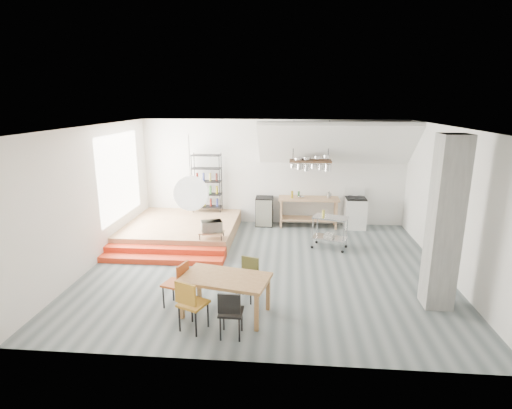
# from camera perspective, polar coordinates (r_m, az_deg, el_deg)

# --- Properties ---
(floor) EXTENTS (8.00, 8.00, 0.00)m
(floor) POSITION_cam_1_polar(r_m,az_deg,el_deg) (9.38, 1.39, -8.87)
(floor) COLOR #515B5D
(floor) RESTS_ON ground
(wall_back) EXTENTS (8.00, 0.04, 3.20)m
(wall_back) POSITION_cam_1_polar(r_m,az_deg,el_deg) (12.29, 2.43, 4.59)
(wall_back) COLOR silver
(wall_back) RESTS_ON ground
(wall_left) EXTENTS (0.04, 7.00, 3.20)m
(wall_left) POSITION_cam_1_polar(r_m,az_deg,el_deg) (9.93, -22.26, 1.08)
(wall_left) COLOR silver
(wall_left) RESTS_ON ground
(wall_right) EXTENTS (0.04, 7.00, 3.20)m
(wall_right) POSITION_cam_1_polar(r_m,az_deg,el_deg) (9.52, 26.25, 0.10)
(wall_right) COLOR silver
(wall_right) RESTS_ON ground
(ceiling) EXTENTS (8.00, 7.00, 0.02)m
(ceiling) POSITION_cam_1_polar(r_m,az_deg,el_deg) (8.62, 1.52, 11.03)
(ceiling) COLOR white
(ceiling) RESTS_ON wall_back
(slope_ceiling) EXTENTS (4.40, 1.44, 1.32)m
(slope_ceiling) POSITION_cam_1_polar(r_m,az_deg,el_deg) (11.62, 11.35, 8.48)
(slope_ceiling) COLOR white
(slope_ceiling) RESTS_ON wall_back
(window_pane) EXTENTS (0.02, 2.50, 2.20)m
(window_pane) POSITION_cam_1_polar(r_m,az_deg,el_deg) (11.21, -18.86, 3.88)
(window_pane) COLOR white
(window_pane) RESTS_ON wall_left
(platform) EXTENTS (3.00, 3.00, 0.40)m
(platform) POSITION_cam_1_polar(r_m,az_deg,el_deg) (11.56, -10.47, -3.45)
(platform) COLOR #A77A53
(platform) RESTS_ON ground
(step_lower) EXTENTS (3.00, 0.35, 0.13)m
(step_lower) POSITION_cam_1_polar(r_m,az_deg,el_deg) (9.86, -13.39, -7.67)
(step_lower) COLOR red
(step_lower) RESTS_ON ground
(step_upper) EXTENTS (3.00, 0.35, 0.27)m
(step_upper) POSITION_cam_1_polar(r_m,az_deg,el_deg) (10.14, -12.81, -6.59)
(step_upper) COLOR red
(step_upper) RESTS_ON ground
(concrete_column) EXTENTS (0.50, 0.50, 3.20)m
(concrete_column) POSITION_cam_1_polar(r_m,az_deg,el_deg) (7.92, 25.35, -2.51)
(concrete_column) COLOR gray
(concrete_column) RESTS_ON ground
(kitchen_counter) EXTENTS (1.80, 0.60, 0.91)m
(kitchen_counter) POSITION_cam_1_polar(r_m,az_deg,el_deg) (12.16, 7.49, -0.33)
(kitchen_counter) COLOR #A77A53
(kitchen_counter) RESTS_ON ground
(stove) EXTENTS (0.60, 0.60, 1.18)m
(stove) POSITION_cam_1_polar(r_m,az_deg,el_deg) (12.35, 13.97, -1.11)
(stove) COLOR white
(stove) RESTS_ON ground
(pot_rack) EXTENTS (1.20, 0.50, 1.43)m
(pot_rack) POSITION_cam_1_polar(r_m,az_deg,el_deg) (11.67, 7.90, 5.80)
(pot_rack) COLOR #402619
(pot_rack) RESTS_ON ceiling
(wire_shelving) EXTENTS (0.88, 0.38, 1.80)m
(wire_shelving) POSITION_cam_1_polar(r_m,az_deg,el_deg) (12.29, -7.01, 3.21)
(wire_shelving) COLOR black
(wire_shelving) RESTS_ON platform
(microwave_shelf) EXTENTS (0.60, 0.40, 0.16)m
(microwave_shelf) POSITION_cam_1_polar(r_m,az_deg,el_deg) (10.05, -6.34, -3.99)
(microwave_shelf) COLOR #A77A53
(microwave_shelf) RESTS_ON platform
(paper_lantern) EXTENTS (0.60, 0.60, 0.60)m
(paper_lantern) POSITION_cam_1_polar(r_m,az_deg,el_deg) (6.93, -9.28, 1.59)
(paper_lantern) COLOR white
(paper_lantern) RESTS_ON ceiling
(dining_table) EXTENTS (1.67, 1.16, 0.73)m
(dining_table) POSITION_cam_1_polar(r_m,az_deg,el_deg) (7.21, -4.39, -10.83)
(dining_table) COLOR brown
(dining_table) RESTS_ON ground
(chair_mustard) EXTENTS (0.56, 0.56, 0.92)m
(chair_mustard) POSITION_cam_1_polar(r_m,az_deg,el_deg) (6.82, -9.37, -13.49)
(chair_mustard) COLOR #9F6B1B
(chair_mustard) RESTS_ON ground
(chair_black) EXTENTS (0.39, 0.39, 0.83)m
(chair_black) POSITION_cam_1_polar(r_m,az_deg,el_deg) (6.60, -3.69, -14.85)
(chair_black) COLOR black
(chair_black) RESTS_ON ground
(chair_olive) EXTENTS (0.47, 0.47, 0.82)m
(chair_olive) POSITION_cam_1_polar(r_m,az_deg,el_deg) (7.80, -1.14, -10.00)
(chair_olive) COLOR brown
(chair_olive) RESTS_ON ground
(chair_red) EXTENTS (0.50, 0.50, 0.88)m
(chair_red) POSITION_cam_1_polar(r_m,az_deg,el_deg) (7.62, -11.05, -10.63)
(chair_red) COLOR #AD4818
(chair_red) RESTS_ON ground
(rolling_cart) EXTENTS (0.97, 0.74, 0.85)m
(rolling_cart) POSITION_cam_1_polar(r_m,az_deg,el_deg) (10.49, 10.52, -3.31)
(rolling_cart) COLOR silver
(rolling_cart) RESTS_ON ground
(mini_fridge) EXTENTS (0.52, 0.52, 0.89)m
(mini_fridge) POSITION_cam_1_polar(r_m,az_deg,el_deg) (12.26, 1.20, -0.96)
(mini_fridge) COLOR black
(mini_fridge) RESTS_ON ground
(microwave) EXTENTS (0.59, 0.49, 0.28)m
(microwave) POSITION_cam_1_polar(r_m,az_deg,el_deg) (10.00, -6.37, -3.13)
(microwave) COLOR beige
(microwave) RESTS_ON microwave_shelf
(bowl) EXTENTS (0.26, 0.26, 0.05)m
(bowl) POSITION_cam_1_polar(r_m,az_deg,el_deg) (12.03, 6.44, 1.05)
(bowl) COLOR silver
(bowl) RESTS_ON kitchen_counter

